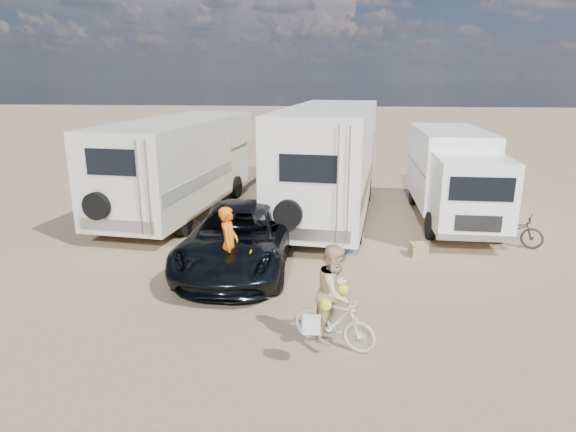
# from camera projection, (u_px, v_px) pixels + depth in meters

# --- Properties ---
(ground) EXTENTS (140.00, 140.00, 0.00)m
(ground) POSITION_uv_depth(u_px,v_px,m) (324.00, 312.00, 9.80)
(ground) COLOR #987D5B
(ground) RESTS_ON ground
(rv_main) EXTENTS (3.46, 8.69, 3.58)m
(rv_main) POSITION_uv_depth(u_px,v_px,m) (329.00, 163.00, 15.97)
(rv_main) COLOR white
(rv_main) RESTS_ON ground
(rv_left) EXTENTS (3.48, 8.36, 3.14)m
(rv_left) POSITION_uv_depth(u_px,v_px,m) (180.00, 167.00, 16.59)
(rv_left) COLOR white
(rv_left) RESTS_ON ground
(box_truck) EXTENTS (2.27, 6.72, 2.83)m
(box_truck) POSITION_uv_depth(u_px,v_px,m) (454.00, 178.00, 15.64)
(box_truck) COLOR white
(box_truck) RESTS_ON ground
(dark_suv) EXTENTS (2.52, 5.33, 1.47)m
(dark_suv) POSITION_uv_depth(u_px,v_px,m) (241.00, 237.00, 12.04)
(dark_suv) COLOR black
(dark_suv) RESTS_ON ground
(bike_man) EXTENTS (1.92, 0.71, 1.00)m
(bike_man) POSITION_uv_depth(u_px,v_px,m) (230.00, 268.00, 10.73)
(bike_man) COLOR orange
(bike_man) RESTS_ON ground
(bike_woman) EXTENTS (1.57, 1.02, 0.92)m
(bike_woman) POSITION_uv_depth(u_px,v_px,m) (334.00, 322.00, 8.46)
(bike_woman) COLOR beige
(bike_woman) RESTS_ON ground
(rider_man) EXTENTS (0.42, 0.62, 1.68)m
(rider_man) POSITION_uv_depth(u_px,v_px,m) (229.00, 253.00, 10.64)
(rider_man) COLOR orange
(rider_man) RESTS_ON ground
(rider_woman) EXTENTS (0.90, 0.99, 1.66)m
(rider_woman) POSITION_uv_depth(u_px,v_px,m) (334.00, 302.00, 8.36)
(rider_woman) COLOR tan
(rider_woman) RESTS_ON ground
(bike_parked) EXTENTS (1.81, 1.35, 0.91)m
(bike_parked) POSITION_uv_depth(u_px,v_px,m) (510.00, 229.00, 13.60)
(bike_parked) COLOR #232523
(bike_parked) RESTS_ON ground
(cooler) EXTENTS (0.59, 0.44, 0.45)m
(cooler) POSITION_uv_depth(u_px,v_px,m) (342.00, 243.00, 13.19)
(cooler) COLOR teal
(cooler) RESTS_ON ground
(crate) EXTENTS (0.45, 0.45, 0.33)m
(crate) POSITION_uv_depth(u_px,v_px,m) (419.00, 250.00, 12.86)
(crate) COLOR #92774B
(crate) RESTS_ON ground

